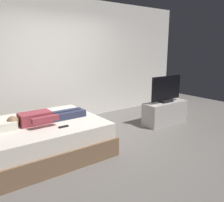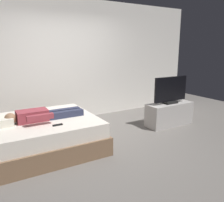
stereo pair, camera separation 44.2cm
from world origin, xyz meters
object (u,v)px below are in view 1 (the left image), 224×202
at_px(remote, 64,127).
at_px(tv_stand, 165,112).
at_px(tv, 166,90).
at_px(bed, 43,138).
at_px(person, 44,117).

distance_m(remote, tv_stand, 2.67).
bearing_deg(tv_stand, tv, 0.00).
relative_size(bed, tv, 2.17).
distance_m(tv_stand, tv, 0.53).
height_order(tv_stand, tv, tv).
bearing_deg(bed, tv_stand, -2.79).
bearing_deg(remote, tv, 6.61).
bearing_deg(remote, bed, 112.11).
bearing_deg(bed, remote, -67.89).
bearing_deg(bed, tv, -2.79).
distance_m(person, tv_stand, 2.82).
bearing_deg(tv_stand, bed, 177.21).
bearing_deg(tv, tv_stand, 0.00).
xyz_separation_m(bed, person, (0.03, -0.04, 0.36)).
relative_size(bed, remote, 12.76).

